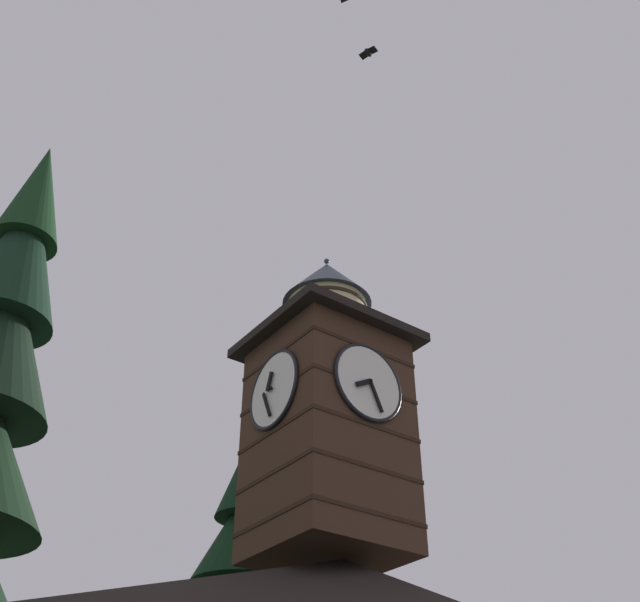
% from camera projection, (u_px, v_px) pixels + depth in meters
% --- Properties ---
extents(clock_tower, '(3.89, 3.89, 8.68)m').
position_uv_depth(clock_tower, '(327.00, 410.00, 19.86)').
color(clock_tower, '#422B1E').
rests_on(clock_tower, building_main).
extents(flying_bird_low, '(0.33, 0.51, 0.16)m').
position_uv_depth(flying_bird_low, '(368.00, 53.00, 20.20)').
color(flying_bird_low, black).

